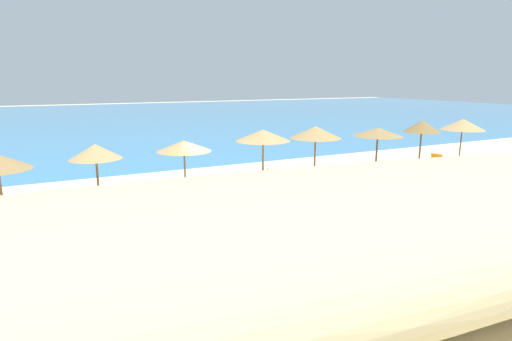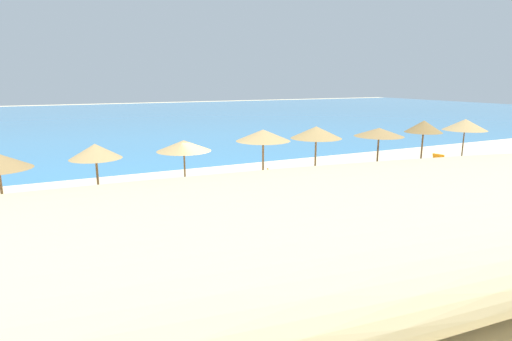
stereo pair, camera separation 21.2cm
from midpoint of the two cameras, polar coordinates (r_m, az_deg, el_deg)
The scene contains 14 objects.
ground_plane at distance 17.28m, azimuth -5.15°, elevation -4.68°, with size 160.00×160.00×0.00m, color beige.
sea_water at distance 58.24m, azimuth -20.42°, elevation 6.74°, with size 160.00×69.96×0.01m, color teal.
dune_ridge at distance 9.31m, azimuth 6.04°, elevation -10.01°, with size 46.31×6.85×3.08m, color #C9B586.
beach_umbrella_3 at distance 17.01m, azimuth -21.75°, elevation 2.44°, with size 1.99×1.99×2.68m.
beach_umbrella_4 at distance 17.71m, azimuth -10.33°, elevation 3.38°, with size 2.32×2.32×2.58m.
beach_umbrella_5 at distance 19.26m, azimuth 0.65°, elevation 4.90°, with size 2.56×2.56×2.82m.
beach_umbrella_6 at distance 20.87m, azimuth 7.99°, elevation 5.27°, with size 2.58×2.58×2.81m.
beach_umbrella_7 at distance 22.89m, azimuth 16.32°, elevation 5.15°, with size 2.61×2.61×2.59m.
beach_umbrella_8 at distance 25.18m, azimuth 21.85°, elevation 5.72°, with size 2.08×2.08×2.85m.
beach_umbrella_9 at distance 28.06m, azimuth 26.60°, elevation 5.75°, with size 2.55×2.55×2.76m.
lounge_chair_0 at distance 24.35m, azimuth 22.95°, elevation 0.57°, with size 1.75×0.96×1.12m.
lounge_chair_1 at distance 18.53m, azimuth 0.30°, elevation -1.91°, with size 1.53×1.07×1.15m.
beach_ball at distance 14.83m, azimuth -27.59°, elevation -8.40°, with size 0.32×0.32×0.32m, color yellow.
cooler_box at distance 22.61m, azimuth 12.18°, elevation -0.32°, with size 0.59×0.43×0.36m, color red.
Camera 1 is at (-5.95, -15.39, 5.10)m, focal length 28.78 mm.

